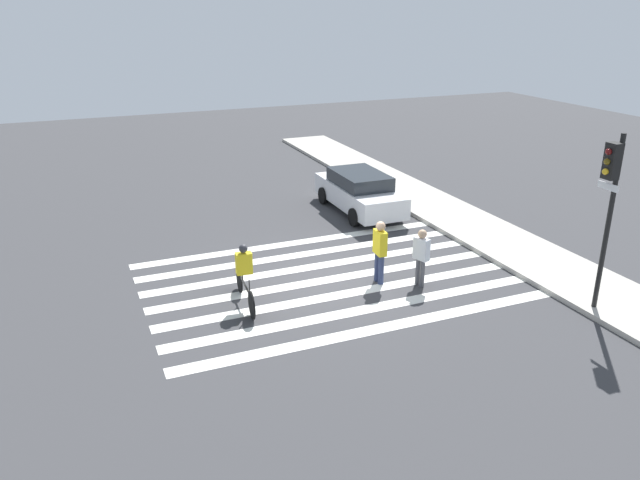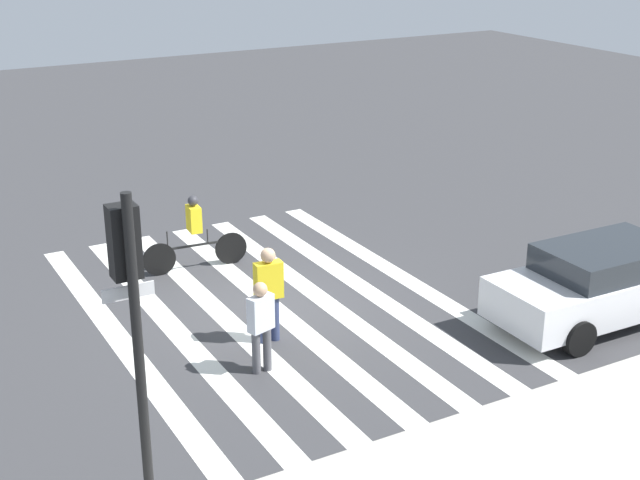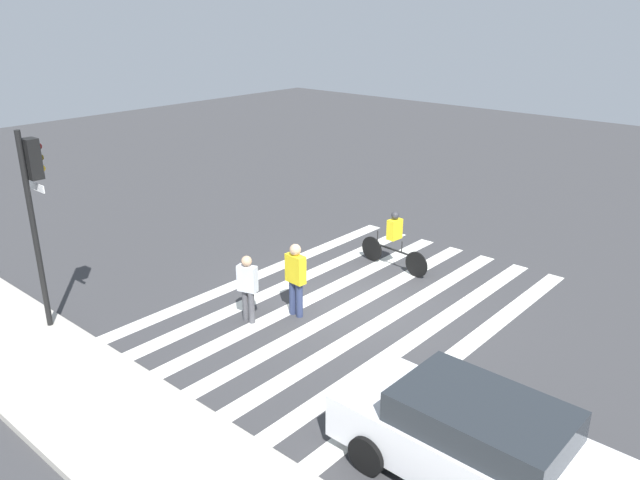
% 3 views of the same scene
% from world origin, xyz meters
% --- Properties ---
extents(ground_plane, '(60.00, 60.00, 0.00)m').
position_xyz_m(ground_plane, '(0.00, 0.00, 0.00)').
color(ground_plane, '#38383A').
extents(sidewalk_curb, '(36.00, 2.50, 0.14)m').
position_xyz_m(sidewalk_curb, '(0.00, 6.25, 0.07)').
color(sidewalk_curb, '#ADA89E').
rests_on(sidewalk_curb, ground_plane).
extents(crosswalk_stripes, '(6.47, 10.00, 0.01)m').
position_xyz_m(crosswalk_stripes, '(-0.00, 0.00, 0.00)').
color(crosswalk_stripes, silver).
rests_on(crosswalk_stripes, ground_plane).
extents(traffic_light, '(0.60, 0.50, 4.48)m').
position_xyz_m(traffic_light, '(4.29, 5.24, 3.14)').
color(traffic_light, black).
rests_on(traffic_light, ground_plane).
extents(pedestrian_child_with_backpack, '(0.49, 0.33, 1.61)m').
position_xyz_m(pedestrian_child_with_backpack, '(1.28, 2.16, 0.91)').
color(pedestrian_child_with_backpack, '#4C4C51').
rests_on(pedestrian_child_with_backpack, ground_plane).
extents(pedestrian_adult_yellow_jacket, '(0.51, 0.26, 1.77)m').
position_xyz_m(pedestrian_adult_yellow_jacket, '(0.68, 1.23, 1.00)').
color(pedestrian_adult_yellow_jacket, navy).
rests_on(pedestrian_adult_yellow_jacket, ground_plane).
extents(cyclist_mid_street, '(2.28, 0.42, 1.65)m').
position_xyz_m(cyclist_mid_street, '(0.58, -2.54, 0.87)').
color(cyclist_mid_street, black).
rests_on(cyclist_mid_street, ground_plane).
extents(car_parked_far_curb, '(4.51, 1.93, 1.49)m').
position_xyz_m(car_parked_far_curb, '(-5.14, 3.46, 0.76)').
color(car_parked_far_curb, silver).
rests_on(car_parked_far_curb, ground_plane).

